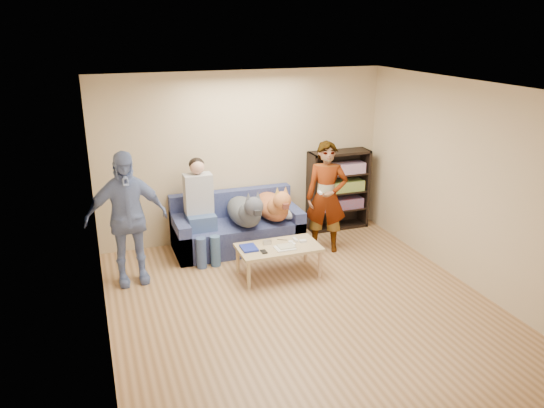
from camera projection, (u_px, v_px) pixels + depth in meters
name	position (u px, v px, depth m)	size (l,w,h in m)	color
ground	(306.00, 310.00, 6.34)	(5.00, 5.00, 0.00)	olive
ceiling	(311.00, 89.00, 5.49)	(5.00, 5.00, 0.00)	white
wall_back	(244.00, 157.00, 8.14)	(4.50, 4.50, 0.00)	tan
wall_front	(450.00, 319.00, 3.69)	(4.50, 4.50, 0.00)	tan
wall_left	(97.00, 233.00, 5.20)	(5.00, 5.00, 0.00)	tan
wall_right	(473.00, 187.00, 6.63)	(5.00, 5.00, 0.00)	tan
blanket	(289.00, 213.00, 8.06)	(0.42, 0.36, 0.15)	#BAB9BF
person_standing_right	(326.00, 197.00, 7.76)	(0.60, 0.40, 1.65)	gray
person_standing_left	(126.00, 218.00, 6.75)	(1.04, 0.43, 1.77)	#7B8FC5
held_controller	(320.00, 193.00, 7.47)	(0.04, 0.11, 0.03)	white
notebook_blue	(249.00, 248.00, 7.00)	(0.20, 0.26, 0.03)	navy
papers	(285.00, 248.00, 7.01)	(0.26, 0.20, 0.01)	silver
magazine	(286.00, 246.00, 7.03)	(0.22, 0.17, 0.01)	#B3AC8F
camera_silver	(267.00, 242.00, 7.14)	(0.11, 0.06, 0.05)	#B0B0B4
controller_a	(295.00, 240.00, 7.26)	(0.04, 0.13, 0.03)	silver
controller_b	(303.00, 241.00, 7.21)	(0.09, 0.06, 0.03)	silver
headphone_cup_a	(293.00, 244.00, 7.13)	(0.07, 0.07, 0.02)	white
headphone_cup_b	(291.00, 242.00, 7.20)	(0.07, 0.07, 0.02)	white
pen_orange	(281.00, 251.00, 6.93)	(0.01, 0.01, 0.14)	#C55F1B
pen_black	(282.00, 240.00, 7.28)	(0.01, 0.01, 0.14)	black
wallet	(264.00, 252.00, 6.90)	(0.07, 0.12, 0.01)	black
sofa	(237.00, 229.00, 8.03)	(1.90, 0.85, 0.82)	#515B93
person_seated	(200.00, 205.00, 7.58)	(0.40, 0.73, 1.47)	#405B8D
dog_gray	(246.00, 211.00, 7.70)	(0.44, 1.26, 0.64)	#51565C
dog_tan	(273.00, 206.00, 7.94)	(0.43, 1.18, 0.63)	#B96838
coffee_table	(279.00, 249.00, 7.10)	(1.10, 0.60, 0.42)	tan
bookshelf	(338.00, 188.00, 8.68)	(1.00, 0.34, 1.30)	black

